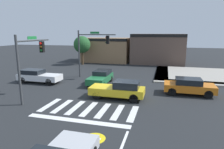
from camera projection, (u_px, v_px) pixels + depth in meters
The scene contains 12 objects.
ground_plane at pixel (107, 91), 18.38m from camera, with size 120.00×120.00×0.00m, color #232628.
crosswalk_near at pixel (89, 109), 14.13m from camera, with size 6.83×2.79×0.01m.
bike_detector_marking at pixel (94, 138), 10.18m from camera, with size 1.16×1.16×0.01m.
curb_corner_northeast at pixel (192, 75), 25.09m from camera, with size 10.00×10.60×0.15m.
storefront_row at pixel (133, 49), 35.82m from camera, with size 18.27×5.97×5.15m.
traffic_signal_northwest at pixel (92, 46), 23.13m from camera, with size 4.62×0.32×5.63m.
traffic_signal_southwest at pixel (30, 56), 15.52m from camera, with size 0.32×4.12×5.22m.
car_green at pixel (101, 77), 20.99m from camera, with size 1.77×4.16×1.37m.
car_orange at pixel (189, 86), 17.34m from camera, with size 4.26×1.86×1.44m.
car_yellow at pixel (119, 89), 16.27m from camera, with size 4.50×1.74×1.50m.
car_white at pixel (38, 76), 21.44m from camera, with size 4.70×1.73×1.42m.
roadside_tree at pixel (82, 45), 33.06m from camera, with size 2.82×2.82×4.81m.
Camera 1 is at (5.06, -16.91, 5.36)m, focal length 31.59 mm.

